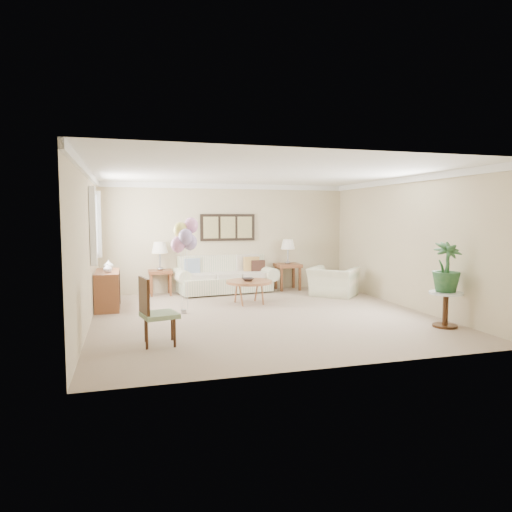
{
  "coord_description": "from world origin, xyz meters",
  "views": [
    {
      "loc": [
        -2.37,
        -7.9,
        1.82
      ],
      "look_at": [
        0.04,
        0.6,
        1.05
      ],
      "focal_mm": 32.0,
      "sensor_mm": 36.0,
      "label": 1
    }
  ],
  "objects_px": {
    "armchair": "(333,282)",
    "accent_chair": "(154,310)",
    "balloon_cluster": "(185,236)",
    "coffee_table": "(249,283)",
    "sofa": "(225,278)"
  },
  "relations": [
    {
      "from": "armchair",
      "to": "accent_chair",
      "type": "height_order",
      "value": "accent_chair"
    },
    {
      "from": "accent_chair",
      "to": "balloon_cluster",
      "type": "bearing_deg",
      "value": 70.88
    },
    {
      "from": "armchair",
      "to": "accent_chair",
      "type": "relative_size",
      "value": 1.03
    },
    {
      "from": "accent_chair",
      "to": "balloon_cluster",
      "type": "height_order",
      "value": "balloon_cluster"
    },
    {
      "from": "armchair",
      "to": "coffee_table",
      "type": "bearing_deg",
      "value": 54.27
    },
    {
      "from": "coffee_table",
      "to": "armchair",
      "type": "xyz_separation_m",
      "value": [
        2.09,
        0.38,
        -0.12
      ]
    },
    {
      "from": "sofa",
      "to": "balloon_cluster",
      "type": "distance_m",
      "value": 2.66
    },
    {
      "from": "sofa",
      "to": "accent_chair",
      "type": "relative_size",
      "value": 2.57
    },
    {
      "from": "armchair",
      "to": "accent_chair",
      "type": "bearing_deg",
      "value": 79.49
    },
    {
      "from": "armchair",
      "to": "balloon_cluster",
      "type": "distance_m",
      "value": 3.78
    },
    {
      "from": "coffee_table",
      "to": "balloon_cluster",
      "type": "distance_m",
      "value": 1.81
    },
    {
      "from": "sofa",
      "to": "accent_chair",
      "type": "xyz_separation_m",
      "value": [
        -1.88,
        -4.11,
        0.16
      ]
    },
    {
      "from": "sofa",
      "to": "armchair",
      "type": "relative_size",
      "value": 2.49
    },
    {
      "from": "coffee_table",
      "to": "balloon_cluster",
      "type": "bearing_deg",
      "value": -156.73
    },
    {
      "from": "sofa",
      "to": "balloon_cluster",
      "type": "bearing_deg",
      "value": -119.29
    }
  ]
}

